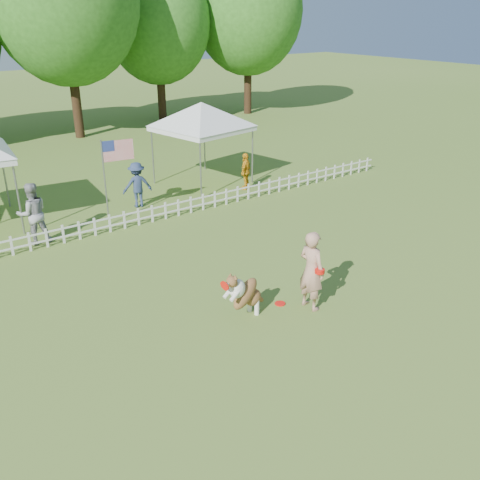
{
  "coord_description": "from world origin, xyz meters",
  "views": [
    {
      "loc": [
        -7.15,
        -8.21,
        6.55
      ],
      "look_at": [
        0.24,
        2.0,
        1.1
      ],
      "focal_mm": 40.0,
      "sensor_mm": 36.0,
      "label": 1
    }
  ],
  "objects_px": {
    "handler": "(312,271)",
    "spectator_a": "(33,214)",
    "frisbee_on_turf": "(280,304)",
    "spectator_b": "(137,185)",
    "flag_pole": "(105,184)",
    "dog": "(246,293)",
    "canopy_tent_right": "(202,144)",
    "spectator_c": "(246,171)"
  },
  "relations": [
    {
      "from": "handler",
      "to": "dog",
      "type": "relative_size",
      "value": 1.55
    },
    {
      "from": "handler",
      "to": "spectator_a",
      "type": "distance_m",
      "value": 8.75
    },
    {
      "from": "dog",
      "to": "spectator_c",
      "type": "bearing_deg",
      "value": 41.63
    },
    {
      "from": "handler",
      "to": "spectator_c",
      "type": "distance_m",
      "value": 9.28
    },
    {
      "from": "dog",
      "to": "canopy_tent_right",
      "type": "relative_size",
      "value": 0.39
    },
    {
      "from": "dog",
      "to": "frisbee_on_turf",
      "type": "distance_m",
      "value": 1.2
    },
    {
      "from": "handler",
      "to": "frisbee_on_turf",
      "type": "distance_m",
      "value": 1.19
    },
    {
      "from": "handler",
      "to": "canopy_tent_right",
      "type": "distance_m",
      "value": 10.49
    },
    {
      "from": "frisbee_on_turf",
      "to": "spectator_a",
      "type": "distance_m",
      "value": 8.12
    },
    {
      "from": "canopy_tent_right",
      "to": "spectator_b",
      "type": "distance_m",
      "value": 3.67
    },
    {
      "from": "dog",
      "to": "handler",
      "type": "bearing_deg",
      "value": -31.02
    },
    {
      "from": "dog",
      "to": "frisbee_on_turf",
      "type": "relative_size",
      "value": 4.87
    },
    {
      "from": "canopy_tent_right",
      "to": "spectator_a",
      "type": "xyz_separation_m",
      "value": [
        -7.4,
        -2.22,
        -0.65
      ]
    },
    {
      "from": "handler",
      "to": "spectator_b",
      "type": "relative_size",
      "value": 1.2
    },
    {
      "from": "spectator_c",
      "to": "handler",
      "type": "bearing_deg",
      "value": 29.93
    },
    {
      "from": "spectator_b",
      "to": "spectator_c",
      "type": "xyz_separation_m",
      "value": [
        4.35,
        -0.62,
        -0.09
      ]
    },
    {
      "from": "flag_pole",
      "to": "spectator_a",
      "type": "xyz_separation_m",
      "value": [
        -2.38,
        -0.1,
        -0.47
      ]
    },
    {
      "from": "handler",
      "to": "flag_pole",
      "type": "relative_size",
      "value": 0.69
    },
    {
      "from": "canopy_tent_right",
      "to": "spectator_a",
      "type": "height_order",
      "value": "canopy_tent_right"
    },
    {
      "from": "spectator_b",
      "to": "frisbee_on_turf",
      "type": "bearing_deg",
      "value": 98.35
    },
    {
      "from": "frisbee_on_turf",
      "to": "spectator_b",
      "type": "xyz_separation_m",
      "value": [
        0.34,
        8.37,
        0.8
      ]
    },
    {
      "from": "handler",
      "to": "spectator_a",
      "type": "xyz_separation_m",
      "value": [
        -4.11,
        7.73,
        -0.03
      ]
    },
    {
      "from": "spectator_b",
      "to": "canopy_tent_right",
      "type": "bearing_deg",
      "value": -152.23
    },
    {
      "from": "handler",
      "to": "flag_pole",
      "type": "height_order",
      "value": "flag_pole"
    },
    {
      "from": "canopy_tent_right",
      "to": "spectator_c",
      "type": "relative_size",
      "value": 2.19
    },
    {
      "from": "handler",
      "to": "canopy_tent_right",
      "type": "bearing_deg",
      "value": -22.29
    },
    {
      "from": "dog",
      "to": "flag_pole",
      "type": "relative_size",
      "value": 0.44
    },
    {
      "from": "frisbee_on_turf",
      "to": "spectator_b",
      "type": "relative_size",
      "value": 0.16
    },
    {
      "from": "canopy_tent_right",
      "to": "spectator_a",
      "type": "relative_size",
      "value": 1.68
    },
    {
      "from": "spectator_a",
      "to": "spectator_c",
      "type": "bearing_deg",
      "value": -173.27
    },
    {
      "from": "spectator_c",
      "to": "flag_pole",
      "type": "bearing_deg",
      "value": -28.86
    },
    {
      "from": "frisbee_on_turf",
      "to": "spectator_b",
      "type": "height_order",
      "value": "spectator_b"
    },
    {
      "from": "frisbee_on_turf",
      "to": "dog",
      "type": "bearing_deg",
      "value": 179.76
    },
    {
      "from": "spectator_a",
      "to": "spectator_c",
      "type": "height_order",
      "value": "spectator_a"
    },
    {
      "from": "dog",
      "to": "spectator_a",
      "type": "distance_m",
      "value": 7.66
    },
    {
      "from": "canopy_tent_right",
      "to": "spectator_a",
      "type": "bearing_deg",
      "value": -173.94
    },
    {
      "from": "spectator_a",
      "to": "spectator_b",
      "type": "relative_size",
      "value": 1.16
    },
    {
      "from": "spectator_c",
      "to": "frisbee_on_turf",
      "type": "bearing_deg",
      "value": 25.72
    },
    {
      "from": "spectator_a",
      "to": "spectator_c",
      "type": "distance_m",
      "value": 8.34
    },
    {
      "from": "spectator_b",
      "to": "spectator_a",
      "type": "bearing_deg",
      "value": 26.98
    },
    {
      "from": "flag_pole",
      "to": "spectator_b",
      "type": "distance_m",
      "value": 2.01
    },
    {
      "from": "canopy_tent_right",
      "to": "spectator_b",
      "type": "bearing_deg",
      "value": -173.52
    }
  ]
}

